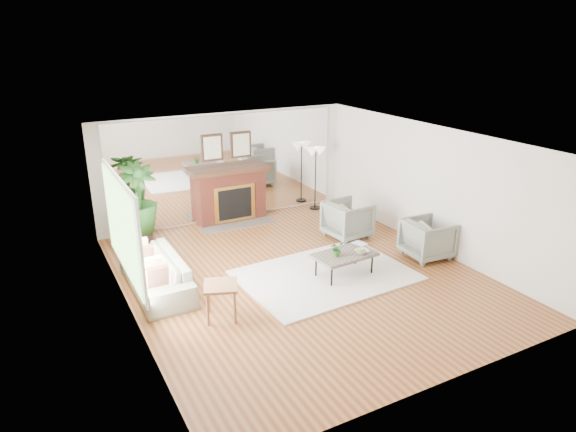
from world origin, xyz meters
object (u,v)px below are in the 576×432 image
armchair_back (348,219)px  armchair_front (428,239)px  sofa (156,273)px  potted_ficus (137,202)px  side_table (221,290)px  floor_lamp (316,157)px  fireplace (231,194)px  coffee_table (345,255)px

armchair_back → armchair_front: armchair_back is taller
sofa → armchair_back: 4.30m
sofa → potted_ficus: potted_ficus is taller
potted_ficus → side_table: bearing=-83.7°
armchair_back → floor_lamp: 2.18m
sofa → fireplace: bearing=135.7°
coffee_table → floor_lamp: (1.48, 3.49, 0.92)m
fireplace → coffee_table: size_ratio=1.77×
sofa → armchair_back: size_ratio=2.39×
floor_lamp → fireplace: bearing=175.8°
armchair_back → side_table: 4.08m
side_table → potted_ficus: potted_ficus is taller
sofa → armchair_back: armchair_back is taller
coffee_table → armchair_front: bearing=-1.9°
fireplace → floor_lamp: (2.17, -0.16, 0.67)m
sofa → floor_lamp: 5.30m
sofa → armchair_back: (4.27, 0.45, 0.09)m
sofa → floor_lamp: size_ratio=1.34×
armchair_back → floor_lamp: (0.35, 1.94, 0.93)m
armchair_back → sofa: bearing=91.0°
armchair_front → side_table: bearing=97.5°
armchair_back → potted_ficus: size_ratio=0.51×
floor_lamp → coffee_table: bearing=-113.0°
side_table → floor_lamp: size_ratio=0.42×
coffee_table → armchair_back: armchair_back is taller
side_table → potted_ficus: size_ratio=0.38×
armchair_back → floor_lamp: floor_lamp is taller
potted_ficus → armchair_front: bearing=-35.1°
coffee_table → potted_ficus: size_ratio=0.68×
coffee_table → floor_lamp: floor_lamp is taller
fireplace → armchair_back: fireplace is taller
coffee_table → floor_lamp: size_ratio=0.74×
potted_ficus → coffee_table: bearing=-48.9°
potted_ficus → armchair_back: bearing=-23.7°
fireplace → sofa: 3.56m
armchair_back → fireplace: bearing=35.9°
sofa → armchair_front: armchair_front is taller
side_table → armchair_front: bearing=3.4°
armchair_front → potted_ficus: bearing=59.0°
coffee_table → armchair_front: 1.91m
fireplace → armchair_front: 4.54m
side_table → armchair_back: bearing=27.4°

